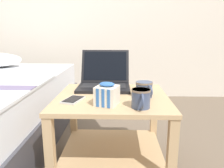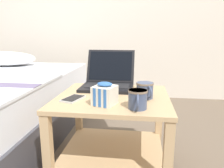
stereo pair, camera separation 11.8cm
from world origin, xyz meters
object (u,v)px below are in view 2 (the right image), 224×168
at_px(mug_front_left, 145,89).
at_px(mug_front_right, 138,98).
at_px(snack_bag, 105,94).
at_px(cell_phone, 73,99).
at_px(laptop, 108,80).

bearing_deg(mug_front_left, mug_front_right, -101.24).
height_order(snack_bag, cell_phone, snack_bag).
bearing_deg(snack_bag, mug_front_left, 34.86).
distance_m(mug_front_left, mug_front_right, 0.19).
distance_m(mug_front_left, cell_phone, 0.39).
height_order(laptop, snack_bag, laptop).
bearing_deg(mug_front_right, cell_phone, 163.64).
relative_size(mug_front_left, cell_phone, 0.81).
distance_m(laptop, cell_phone, 0.34).
height_order(laptop, cell_phone, laptop).
height_order(mug_front_left, cell_phone, mug_front_left).
distance_m(laptop, mug_front_left, 0.33).
xyz_separation_m(mug_front_right, cell_phone, (-0.35, 0.10, -0.05)).
relative_size(mug_front_right, snack_bag, 0.99).
bearing_deg(mug_front_left, laptop, 136.42).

